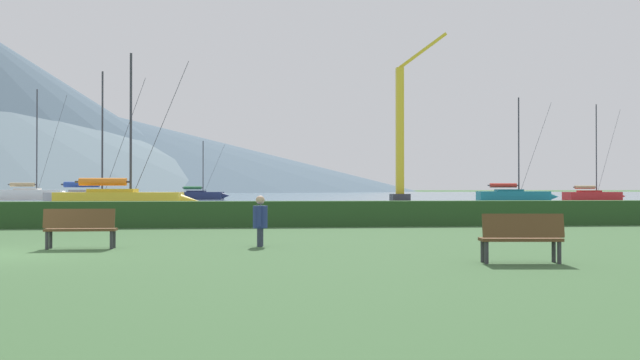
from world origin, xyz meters
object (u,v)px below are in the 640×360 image
Objects in this scene: sailboat_slip_7 at (200,195)px; person_seated_viewer at (260,219)px; sailboat_slip_2 at (96,198)px; park_bench_near_path at (80,226)px; sailboat_slip_5 at (514,195)px; sailboat_slip_9 at (593,195)px; sailboat_slip_3 at (32,194)px; dock_crane at (401,142)px; sailboat_slip_6 at (122,200)px; park_bench_under_tree at (521,236)px.

sailboat_slip_7 is 76.52m from person_seated_viewer.
sailboat_slip_2 is 41.35m from person_seated_viewer.
sailboat_slip_5 is at bearing 60.13° from park_bench_near_path.
sailboat_slip_9 is at bearing 55.07° from park_bench_near_path.
sailboat_slip_3 is 0.72× the size of dock_crane.
park_bench_near_path is (3.46, -28.32, -0.18)m from sailboat_slip_6.
sailboat_slip_3 reaches higher than park_bench_near_path.
sailboat_slip_3 is at bearing 117.31° from park_bench_under_tree.
park_bench_under_tree is 1.26× the size of person_seated_viewer.
sailboat_slip_2 is 47.25m from park_bench_under_tree.
sailboat_slip_6 is 58.57m from sailboat_slip_9.
dock_crane is at bearing 56.57° from sailboat_slip_6.
sailboat_slip_9 is 8.89× the size of person_seated_viewer.
park_bench_near_path is (-44.23, -62.32, -0.10)m from sailboat_slip_9.
sailboat_slip_9 reaches higher than park_bench_near_path.
sailboat_slip_9 is at bearing 38.54° from sailboat_slip_6.
sailboat_slip_5 reaches higher than park_bench_near_path.
sailboat_slip_7 is 5.97× the size of person_seated_viewer.
dock_crane reaches higher than person_seated_viewer.
sailboat_slip_6 is at bearing -126.49° from dock_crane.
person_seated_viewer is (11.50, -39.72, 0.00)m from sailboat_slip_2.
sailboat_slip_2 is 37.17m from dock_crane.
sailboat_slip_7 is at bearing 100.78° from person_seated_viewer.
sailboat_slip_6 is 48.34m from sailboat_slip_7.
person_seated_viewer is at bearing -69.27° from sailboat_slip_3.
sailboat_slip_6 reaches higher than park_bench_under_tree.
dock_crane is at bearing 80.87° from person_seated_viewer.
person_seated_viewer is at bearing -110.16° from sailboat_slip_5.
dock_crane is at bearing 146.50° from sailboat_slip_5.
dock_crane is (-9.83, 8.34, 5.96)m from sailboat_slip_5.
sailboat_slip_7 is at bearing 152.43° from sailboat_slip_5.
sailboat_slip_3 is 67.53m from sailboat_slip_9.
dock_crane reaches higher than sailboat_slip_7.
sailboat_slip_9 is (51.49, 22.31, -0.05)m from sailboat_slip_2.
sailboat_slip_2 is 39.09m from sailboat_slip_3.
sailboat_slip_9 is (47.69, 34.00, -0.09)m from sailboat_slip_6.
sailboat_slip_9 is 7.03× the size of park_bench_under_tree.
sailboat_slip_2 is at bearing -158.62° from sailboat_slip_9.
sailboat_slip_2 reaches higher than person_seated_viewer.
sailboat_slip_9 is at bearing 63.82° from person_seated_viewer.
sailboat_slip_3 is at bearing 114.03° from sailboat_slip_6.
sailboat_slip_3 reaches higher than park_bench_under_tree.
sailboat_slip_9 is (45.52, -14.29, 0.05)m from sailboat_slip_7.
dock_crane is at bearing 44.81° from sailboat_slip_2.
park_bench_near_path is 66.41m from dock_crane.
park_bench_under_tree is at bearing -65.93° from sailboat_slip_6.
sailboat_slip_5 reaches higher than park_bench_under_tree.
sailboat_slip_2 reaches higher than park_bench_under_tree.
sailboat_slip_5 is 0.96× the size of sailboat_slip_9.
sailboat_slip_2 is at bearing -153.27° from sailboat_slip_5.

